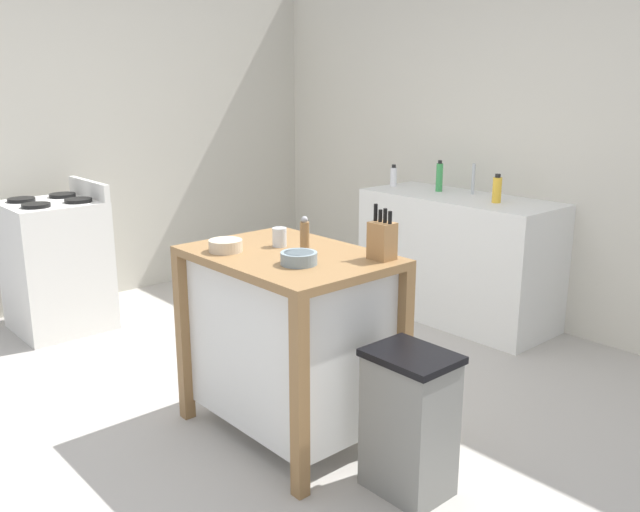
# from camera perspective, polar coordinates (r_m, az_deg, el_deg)

# --- Properties ---
(ground_plane) EXTENTS (6.14, 6.14, 0.00)m
(ground_plane) POSITION_cam_1_polar(r_m,az_deg,el_deg) (3.60, -4.66, -13.58)
(ground_plane) COLOR #ADA8A0
(ground_plane) RESTS_ON ground
(wall_back) EXTENTS (5.14, 0.10, 2.60)m
(wall_back) POSITION_cam_1_polar(r_m,az_deg,el_deg) (4.95, 17.46, 9.38)
(wall_back) COLOR beige
(wall_back) RESTS_ON ground
(wall_left) EXTENTS (0.10, 2.94, 2.60)m
(wall_left) POSITION_cam_1_polar(r_m,az_deg,el_deg) (5.83, -13.51, 10.36)
(wall_left) COLOR beige
(wall_left) RESTS_ON ground
(kitchen_island) EXTENTS (0.98, 0.69, 0.92)m
(kitchen_island) POSITION_cam_1_polar(r_m,az_deg,el_deg) (3.28, -2.64, -6.62)
(kitchen_island) COLOR olive
(kitchen_island) RESTS_ON ground
(knife_block) EXTENTS (0.11, 0.09, 0.25)m
(knife_block) POSITION_cam_1_polar(r_m,az_deg,el_deg) (3.03, 5.30, 1.39)
(knife_block) COLOR #9E7042
(knife_block) RESTS_ON kitchen_island
(bowl_ceramic_wide) EXTENTS (0.16, 0.16, 0.05)m
(bowl_ceramic_wide) POSITION_cam_1_polar(r_m,az_deg,el_deg) (2.95, -1.81, -0.16)
(bowl_ceramic_wide) COLOR gray
(bowl_ceramic_wide) RESTS_ON kitchen_island
(bowl_stoneware_deep) EXTENTS (0.16, 0.16, 0.06)m
(bowl_stoneware_deep) POSITION_cam_1_polar(r_m,az_deg,el_deg) (3.20, -8.02, 0.91)
(bowl_stoneware_deep) COLOR beige
(bowl_stoneware_deep) RESTS_ON kitchen_island
(drinking_cup) EXTENTS (0.07, 0.07, 0.09)m
(drinking_cup) POSITION_cam_1_polar(r_m,az_deg,el_deg) (3.27, -3.46, 1.61)
(drinking_cup) COLOR silver
(drinking_cup) RESTS_ON kitchen_island
(pepper_grinder) EXTENTS (0.04, 0.04, 0.17)m
(pepper_grinder) POSITION_cam_1_polar(r_m,az_deg,el_deg) (3.14, -1.31, 1.76)
(pepper_grinder) COLOR olive
(pepper_grinder) RESTS_ON kitchen_island
(trash_bin) EXTENTS (0.36, 0.28, 0.63)m
(trash_bin) POSITION_cam_1_polar(r_m,az_deg,el_deg) (2.92, 7.58, -13.82)
(trash_bin) COLOR slate
(trash_bin) RESTS_ON ground
(sink_counter) EXTENTS (1.43, 0.60, 0.90)m
(sink_counter) POSITION_cam_1_polar(r_m,az_deg,el_deg) (4.98, 11.57, -0.12)
(sink_counter) COLOR silver
(sink_counter) RESTS_ON ground
(sink_faucet) EXTENTS (0.02, 0.02, 0.22)m
(sink_faucet) POSITION_cam_1_polar(r_m,az_deg,el_deg) (4.98, 12.89, 6.40)
(sink_faucet) COLOR #B7BCC1
(sink_faucet) RESTS_ON sink_counter
(bottle_hand_soap) EXTENTS (0.05, 0.05, 0.17)m
(bottle_hand_soap) POSITION_cam_1_polar(r_m,az_deg,el_deg) (5.26, 6.27, 6.74)
(bottle_hand_soap) COLOR white
(bottle_hand_soap) RESTS_ON sink_counter
(bottle_spray_cleaner) EXTENTS (0.05, 0.05, 0.23)m
(bottle_spray_cleaner) POSITION_cam_1_polar(r_m,az_deg,el_deg) (5.05, 10.10, 6.63)
(bottle_spray_cleaner) COLOR green
(bottle_spray_cleaner) RESTS_ON sink_counter
(bottle_dish_soap) EXTENTS (0.06, 0.06, 0.19)m
(bottle_dish_soap) POSITION_cam_1_polar(r_m,az_deg,el_deg) (4.67, 14.80, 5.49)
(bottle_dish_soap) COLOR yellow
(bottle_dish_soap) RESTS_ON sink_counter
(stove) EXTENTS (0.60, 0.60, 1.02)m
(stove) POSITION_cam_1_polar(r_m,az_deg,el_deg) (5.00, -21.45, -0.70)
(stove) COLOR white
(stove) RESTS_ON ground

